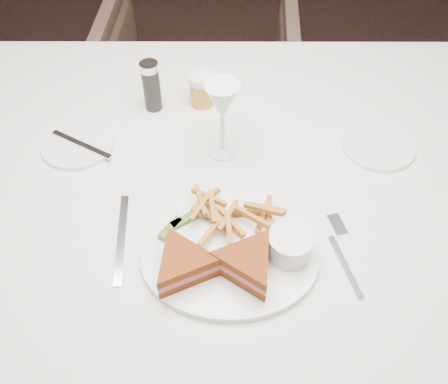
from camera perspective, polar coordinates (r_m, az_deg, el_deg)
name	(u,v)px	position (r m, az deg, el deg)	size (l,w,h in m)	color
ground	(255,294)	(1.73, 3.59, -11.59)	(5.00, 5.00, 0.00)	black
table	(223,285)	(1.32, -0.16, -10.53)	(1.61, 1.07, 0.75)	silver
chair_far	(200,82)	(1.93, -2.74, 12.43)	(0.69, 0.65, 0.71)	#4C3A2F
table_setting	(225,203)	(0.94, 0.08, -1.29)	(0.81, 0.67, 0.18)	white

